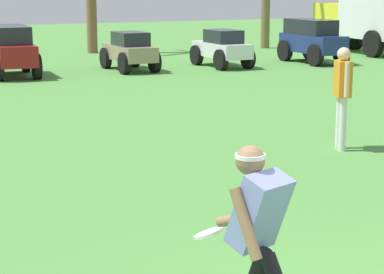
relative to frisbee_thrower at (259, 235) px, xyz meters
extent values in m
cube|color=#7A84C6|center=(0.00, 0.00, 0.17)|extent=(0.45, 0.47, 0.58)
sphere|color=#936B4C|center=(-0.03, 0.09, 0.52)|extent=(0.27, 0.27, 0.21)
cylinder|color=white|center=(-0.03, 0.09, 0.55)|extent=(0.28, 0.28, 0.03)
cylinder|color=#936B4C|center=(0.07, 0.33, 0.02)|extent=(0.27, 0.56, 0.27)
cylinder|color=#936B4C|center=(-0.17, -0.11, 0.14)|extent=(0.17, 0.29, 0.49)
cylinder|color=white|center=(-0.05, 0.72, -0.21)|extent=(0.35, 0.35, 0.11)
cylinder|color=silver|center=(4.12, 4.84, -0.39)|extent=(0.14, 0.14, 0.82)
cylinder|color=silver|center=(4.18, 5.01, -0.39)|extent=(0.14, 0.14, 0.82)
cube|color=orange|center=(4.15, 4.92, 0.29)|extent=(0.30, 0.39, 0.54)
cylinder|color=beige|center=(4.08, 4.73, 0.30)|extent=(0.09, 0.09, 0.52)
cylinder|color=beige|center=(4.22, 5.12, 0.30)|extent=(0.09, 0.09, 0.52)
sphere|color=beige|center=(4.15, 4.92, 0.66)|extent=(0.25, 0.25, 0.20)
cube|color=maroon|center=(1.28, 15.85, -0.20)|extent=(1.04, 2.43, 0.55)
cube|color=#1E232B|center=(1.28, 16.00, 0.31)|extent=(0.90, 1.83, 0.46)
cylinder|color=black|center=(1.78, 16.67, -0.47)|extent=(0.20, 0.67, 0.66)
cylinder|color=black|center=(1.73, 14.99, -0.47)|extent=(0.20, 0.67, 0.66)
cube|color=#998466|center=(4.58, 15.85, -0.29)|extent=(0.97, 2.23, 0.42)
cube|color=#1E232B|center=(4.58, 15.75, 0.11)|extent=(0.82, 1.12, 0.38)
cylinder|color=black|center=(4.10, 16.61, -0.50)|extent=(0.20, 0.61, 0.60)
cylinder|color=black|center=(5.00, 16.63, -0.50)|extent=(0.20, 0.61, 0.60)
cylinder|color=black|center=(4.15, 15.07, -0.50)|extent=(0.20, 0.61, 0.60)
cylinder|color=black|center=(5.05, 15.09, -0.50)|extent=(0.20, 0.61, 0.60)
cube|color=silver|center=(7.38, 15.59, -0.29)|extent=(0.99, 2.24, 0.42)
cube|color=#1E232B|center=(7.38, 15.49, 0.11)|extent=(0.84, 1.13, 0.38)
cylinder|color=black|center=(6.90, 16.34, -0.50)|extent=(0.20, 0.61, 0.60)
cylinder|color=black|center=(7.79, 16.38, -0.50)|extent=(0.20, 0.61, 0.60)
cylinder|color=black|center=(6.96, 14.80, -0.50)|extent=(0.20, 0.61, 0.60)
cylinder|color=black|center=(7.86, 14.84, -0.50)|extent=(0.20, 0.61, 0.60)
cube|color=navy|center=(10.44, 15.42, -0.20)|extent=(1.03, 2.43, 0.55)
cube|color=#1E232B|center=(10.44, 15.57, 0.31)|extent=(0.90, 1.82, 0.46)
cylinder|color=black|center=(9.94, 16.24, -0.47)|extent=(0.20, 0.67, 0.66)
cylinder|color=black|center=(10.90, 16.27, -0.47)|extent=(0.20, 0.67, 0.66)
cylinder|color=black|center=(9.99, 14.57, -0.47)|extent=(0.20, 0.67, 0.66)
cylinder|color=black|center=(10.95, 14.60, -0.47)|extent=(0.20, 0.67, 0.66)
cube|color=yellow|center=(13.79, 18.96, 0.32)|extent=(1.06, 1.70, 1.15)
cylinder|color=black|center=(13.22, 18.63, -0.35)|extent=(0.24, 0.90, 0.90)
cylinder|color=black|center=(14.37, 18.62, -0.35)|extent=(0.24, 0.90, 0.90)
cylinder|color=black|center=(13.21, 16.02, -0.35)|extent=(0.24, 0.90, 0.90)
camera|label=1|loc=(-2.45, -4.35, 1.75)|focal=70.00mm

